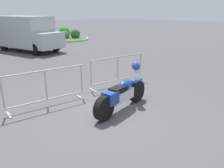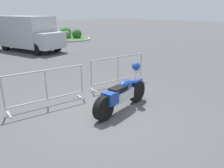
{
  "view_description": "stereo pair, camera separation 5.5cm",
  "coord_description": "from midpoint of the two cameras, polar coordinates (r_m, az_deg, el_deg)",
  "views": [
    {
      "loc": [
        -3.43,
        -3.99,
        2.58
      ],
      "look_at": [
        0.5,
        0.29,
        0.65
      ],
      "focal_mm": 35.0,
      "sensor_mm": 36.0,
      "label": 1
    },
    {
      "loc": [
        -3.39,
        -4.02,
        2.58
      ],
      "look_at": [
        0.5,
        0.29,
        0.65
      ],
      "focal_mm": 35.0,
      "sensor_mm": 36.0,
      "label": 2
    }
  ],
  "objects": [
    {
      "name": "crowd_barrier_near",
      "position": [
        6.39,
        -17.06,
        -0.93
      ],
      "size": [
        2.33,
        0.68,
        1.07
      ],
      "rotation": [
        0.0,
        0.0,
        -0.11
      ],
      "color": "#9EA0A5",
      "rests_on": "ground"
    },
    {
      "name": "ground_plane",
      "position": [
        5.86,
        -1.96,
        -7.76
      ],
      "size": [
        120.0,
        120.0,
        0.0
      ],
      "primitive_type": "plane",
      "color": "#4C4C4F"
    },
    {
      "name": "planter_island",
      "position": [
        22.28,
        -11.77,
        12.16
      ],
      "size": [
        4.29,
        4.29,
        1.19
      ],
      "color": "#ADA89E",
      "rests_on": "ground"
    },
    {
      "name": "crowd_barrier_far",
      "position": [
        7.91,
        1.26,
        3.54
      ],
      "size": [
        2.33,
        0.68,
        1.07
      ],
      "rotation": [
        0.0,
        0.0,
        -0.11
      ],
      "color": "#9EA0A5",
      "rests_on": "ground"
    },
    {
      "name": "motorcycle",
      "position": [
        5.91,
        2.36,
        -2.57
      ],
      "size": [
        2.17,
        0.55,
        1.23
      ],
      "rotation": [
        0.0,
        0.0,
        0.17
      ],
      "color": "black",
      "rests_on": "ground"
    },
    {
      "name": "delivery_van",
      "position": [
        16.32,
        -21.68,
        12.39
      ],
      "size": [
        3.19,
        5.34,
        2.31
      ],
      "rotation": [
        0.0,
        0.0,
        -1.31
      ],
      "color": "#B2B7BC",
      "rests_on": "ground"
    }
  ]
}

